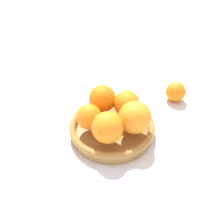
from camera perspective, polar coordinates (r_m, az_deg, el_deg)
The scene contains 6 objects.
ground_plane at distance 0.62m, azimuth 0.00°, elevation -5.27°, with size 4.00×4.00×0.00m, color silver.
fruit_bowl at distance 0.60m, azimuth 0.00°, elevation -4.05°, with size 0.23×0.23×0.04m.
orange_pile at distance 0.57m, azimuth 0.63°, elevation -0.12°, with size 0.19×0.20×0.08m.
stray_orange at distance 0.75m, azimuth 16.28°, elevation 5.09°, with size 0.06×0.06×0.06m, color orange.
drinking_glass at distance 0.41m, azimuth 1.08°, elevation -26.83°, with size 0.07×0.07×0.12m, color silver.
napkin_folded at distance 0.83m, azimuth -1.97°, elevation 8.20°, with size 0.13×0.13×0.01m, color beige.
Camera 1 is at (-0.37, -0.24, 0.43)m, focal length 35.00 mm.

